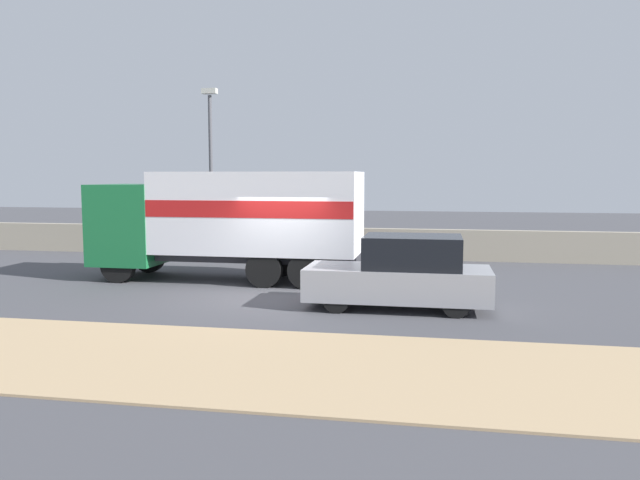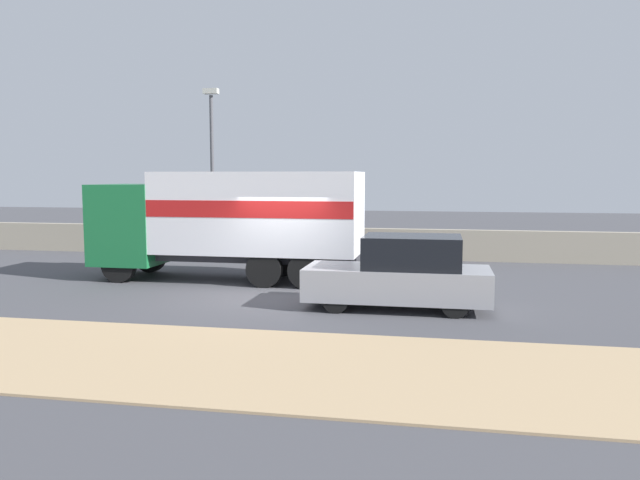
{
  "view_description": "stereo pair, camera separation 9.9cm",
  "coord_description": "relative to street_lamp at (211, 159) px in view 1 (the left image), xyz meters",
  "views": [
    {
      "loc": [
        4.07,
        -15.19,
        3.06
      ],
      "look_at": [
        1.1,
        0.69,
        1.4
      ],
      "focal_mm": 35.0,
      "sensor_mm": 36.0,
      "label": 1
    },
    {
      "loc": [
        4.17,
        -15.17,
        3.06
      ],
      "look_at": [
        1.1,
        0.69,
        1.4
      ],
      "focal_mm": 35.0,
      "sensor_mm": 36.0,
      "label": 2
    }
  ],
  "objects": [
    {
      "name": "ground_plane",
      "position": [
        4.38,
        -7.47,
        -3.71
      ],
      "size": [
        80.0,
        80.0,
        0.0
      ],
      "primitive_type": "plane",
      "color": "#47474C"
    },
    {
      "name": "dirt_shoulder_foreground",
      "position": [
        4.38,
        -13.1,
        -3.69
      ],
      "size": [
        60.0,
        4.17,
        0.04
      ],
      "color": "tan",
      "rests_on": "ground_plane"
    },
    {
      "name": "stone_wall_backdrop",
      "position": [
        4.38,
        0.42,
        -3.15
      ],
      "size": [
        60.0,
        0.35,
        1.13
      ],
      "color": "#A39984",
      "rests_on": "ground_plane"
    },
    {
      "name": "street_lamp",
      "position": [
        0.0,
        0.0,
        0.0
      ],
      "size": [
        0.56,
        0.28,
        6.34
      ],
      "color": "#4C4C51",
      "rests_on": "ground_plane"
    },
    {
      "name": "box_truck",
      "position": [
        2.54,
        -5.24,
        -1.85
      ],
      "size": [
        7.84,
        2.37,
        3.18
      ],
      "rotation": [
        0.0,
        0.0,
        3.14
      ],
      "color": "#196B38",
      "rests_on": "ground_plane"
    },
    {
      "name": "car_hatchback",
      "position": [
        7.71,
        -8.31,
        -2.89
      ],
      "size": [
        4.23,
        1.72,
        1.7
      ],
      "rotation": [
        0.0,
        0.0,
        3.14
      ],
      "color": "#9E9EA3",
      "rests_on": "ground_plane"
    }
  ]
}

